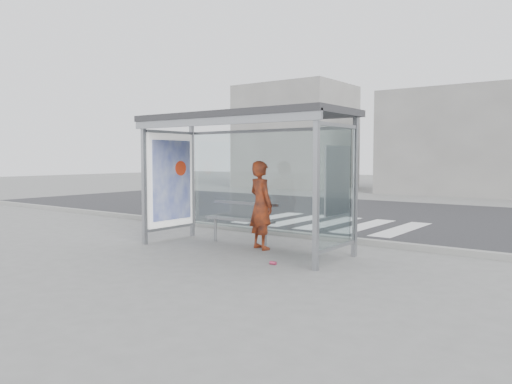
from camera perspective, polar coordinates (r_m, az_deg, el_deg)
ground at (r=9.69m, az=-1.52°, el=-6.65°), size 80.00×80.00×0.00m
road at (r=15.75m, az=14.34°, el=-2.64°), size 30.00×10.00×0.01m
curb at (r=11.26m, az=4.61°, el=-4.85°), size 30.00×0.18×0.12m
crosswalk at (r=13.70m, az=8.46°, el=-3.54°), size 4.55×3.00×0.00m
bus_shelter at (r=9.80m, az=-3.04°, el=5.13°), size 4.25×1.65×2.62m
building_left at (r=30.06m, az=4.55°, el=6.30°), size 6.00×5.00×6.00m
building_center at (r=26.18m, az=23.56°, el=5.22°), size 8.00×5.00×5.00m
person at (r=9.69m, az=0.56°, el=-1.51°), size 0.73×0.61×1.72m
bench at (r=10.27m, az=-1.81°, el=-3.13°), size 1.67×0.31×0.86m
soda_can at (r=8.38m, az=1.96°, el=-8.11°), size 0.12×0.07×0.06m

